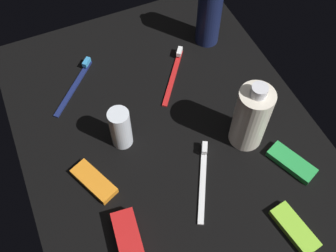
{
  "coord_description": "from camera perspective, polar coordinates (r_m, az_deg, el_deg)",
  "views": [
    {
      "loc": [
        42.49,
        -18.6,
        75.0
      ],
      "look_at": [
        0.0,
        0.0,
        3.0
      ],
      "focal_mm": 42.15,
      "sensor_mm": 36.0,
      "label": 1
    }
  ],
  "objects": [
    {
      "name": "toothbrush_red",
      "position": [
        0.98,
        0.87,
        7.71
      ],
      "size": [
        15.15,
        11.72,
        2.1
      ],
      "color": "red",
      "rests_on": "ground_plane"
    },
    {
      "name": "deodorant_stick",
      "position": [
        0.83,
        -6.88,
        -0.31
      ],
      "size": [
        4.52,
        4.52,
        10.47
      ],
      "primitive_type": "cylinder",
      "color": "silver",
      "rests_on": "ground_plane"
    },
    {
      "name": "snack_bar_lime",
      "position": [
        0.82,
        17.85,
        -13.95
      ],
      "size": [
        10.89,
        5.54,
        1.5
      ],
      "primitive_type": "cube",
      "rotation": [
        0.0,
        0.0,
        0.15
      ],
      "color": "#8CD133",
      "rests_on": "ground_plane"
    },
    {
      "name": "snack_bar_orange",
      "position": [
        0.83,
        -10.66,
        -7.85
      ],
      "size": [
        11.13,
        7.89,
        1.5
      ],
      "primitive_type": "cube",
      "rotation": [
        0.0,
        0.0,
        0.42
      ],
      "color": "orange",
      "rests_on": "ground_plane"
    },
    {
      "name": "toothbrush_white",
      "position": [
        0.83,
        5.09,
        -7.3
      ],
      "size": [
        16.33,
        9.77,
        2.1
      ],
      "color": "white",
      "rests_on": "ground_plane"
    },
    {
      "name": "toothbrush_navy",
      "position": [
        0.98,
        -13.23,
        6.02
      ],
      "size": [
        13.93,
        13.21,
        2.1
      ],
      "color": "navy",
      "rests_on": "ground_plane"
    },
    {
      "name": "ground_plane",
      "position": [
        0.89,
        -0.0,
        -1.26
      ],
      "size": [
        84.0,
        64.0,
        1.2
      ],
      "primitive_type": "cube",
      "color": "black"
    },
    {
      "name": "bodywash_bottle",
      "position": [
        0.83,
        11.91,
        1.28
      ],
      "size": [
        7.25,
        7.25,
        17.81
      ],
      "color": "silver",
      "rests_on": "ground_plane"
    },
    {
      "name": "lotion_bottle",
      "position": [
        1.01,
        6.0,
        15.96
      ],
      "size": [
        6.0,
        6.0,
        20.31
      ],
      "color": "#161E44",
      "rests_on": "ground_plane"
    },
    {
      "name": "snack_bar_green",
      "position": [
        0.88,
        17.44,
        -5.05
      ],
      "size": [
        11.14,
        7.69,
        1.5
      ],
      "primitive_type": "cube",
      "rotation": [
        0.0,
        0.0,
        0.39
      ],
      "color": "green",
      "rests_on": "ground_plane"
    }
  ]
}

